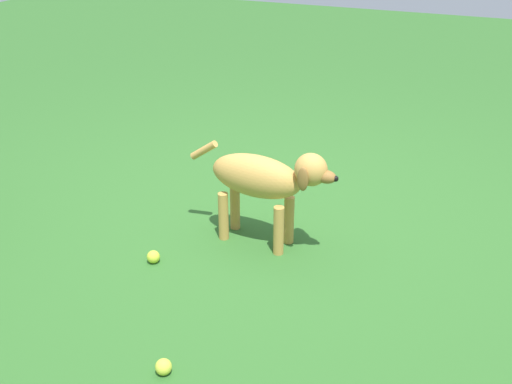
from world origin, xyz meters
TOP-DOWN VIEW (x-y plane):
  - ground at (0.00, 0.00)m, footprint 14.00×14.00m
  - dog at (-0.06, 0.20)m, footprint 0.83×0.23m
  - tennis_ball_0 at (-0.07, 1.26)m, footprint 0.07×0.07m
  - tennis_ball_1 at (0.38, 0.60)m, footprint 0.07×0.07m

SIDE VIEW (x-z plane):
  - ground at x=0.00m, z-range 0.00..0.00m
  - tennis_ball_0 at x=-0.07m, z-range 0.00..0.07m
  - tennis_ball_1 at x=0.38m, z-range 0.00..0.07m
  - dog at x=-0.06m, z-range 0.09..0.65m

